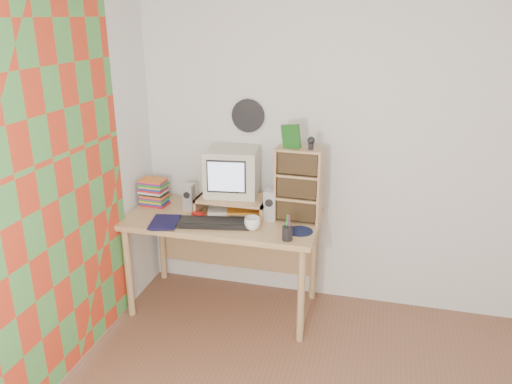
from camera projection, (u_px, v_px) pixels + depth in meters
The scene contains 19 objects.
back_wall at pixel (374, 146), 3.56m from camera, with size 3.50×3.50×0.00m, color white.
curtain at pixel (59, 199), 2.84m from camera, with size 2.20×2.20×0.00m, color red.
wall_disc at pixel (248, 116), 3.70m from camera, with size 0.25×0.25×0.02m, color black.
desk at pixel (226, 230), 3.74m from camera, with size 1.40×0.70×0.75m.
monitor_riser at pixel (233, 200), 3.68m from camera, with size 0.52×0.30×0.12m.
crt_monitor at pixel (232, 173), 3.67m from camera, with size 0.36×0.36×0.35m, color beige.
speaker_left at pixel (189, 197), 3.73m from camera, with size 0.07×0.07×0.20m, color silver.
speaker_right at pixel (270, 205), 3.54m from camera, with size 0.08×0.08×0.22m, color silver.
keyboard at pixel (215, 223), 3.48m from camera, with size 0.50×0.17×0.03m, color black.
dvd_stack at pixel (154, 189), 3.81m from camera, with size 0.19×0.13×0.27m, color brown, non-canonical shape.
cd_rack at pixel (299, 185), 3.49m from camera, with size 0.32×0.17×0.53m, color tan.
mug at pixel (252, 223), 3.41m from camera, with size 0.11×0.11×0.09m, color white.
diary at pixel (151, 220), 3.51m from camera, with size 0.23×0.17×0.05m, color #10103A.
mousepad at pixel (300, 231), 3.39m from camera, with size 0.18×0.18×0.00m, color #101D38.
pen_cup at pixel (287, 231), 3.24m from camera, with size 0.07×0.07×0.13m, color black, non-canonical shape.
papers at pixel (236, 209), 3.72m from camera, with size 0.31×0.23×0.04m, color white, non-canonical shape.
red_box at pixel (198, 215), 3.60m from camera, with size 0.08×0.05×0.04m, color red.
game_box at pixel (291, 137), 3.37m from camera, with size 0.13×0.03×0.16m, color #19591A.
webcam at pixel (311, 143), 3.36m from camera, with size 0.05×0.05×0.09m, color black, non-canonical shape.
Camera 1 is at (0.05, -1.82, 2.14)m, focal length 35.00 mm.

